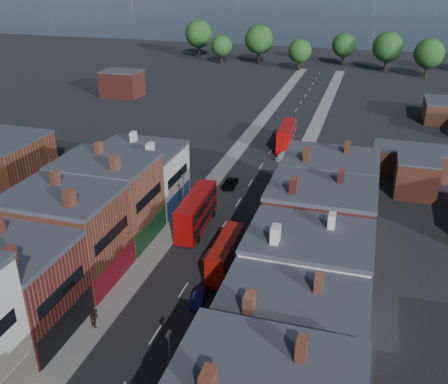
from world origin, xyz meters
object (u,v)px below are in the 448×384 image
Objects in this scene: car_1 at (199,297)px; car_2 at (230,183)px; car_3 at (283,156)px; ped_3 at (235,275)px; bus_2 at (287,136)px; bus_0 at (196,211)px; bus_1 at (226,254)px; ped_1 at (93,318)px.

car_1 is 0.83× the size of car_2.
ped_3 reaches higher than car_3.
car_2 is 2.33× the size of ped_3.
bus_2 is 22.68m from car_2.
car_1 is (5.91, -15.88, -2.11)m from bus_0.
bus_2 is at bearing 90.87° from bus_1.
bus_1 is (6.92, -8.89, -0.46)m from bus_0.
car_1 is at bearing -81.75° from car_2.
bus_1 reaches higher than car_1.
bus_1 reaches higher than ped_3.
bus_0 reaches higher than ped_1.
bus_2 reaches higher than bus_1.
ped_1 is at bearing -100.43° from bus_2.
bus_0 is 23.17m from ped_1.
bus_2 is 2.94× the size of car_1.
car_3 reaches higher than car_2.
car_3 is (-0.35, 39.33, -1.62)m from bus_1.
bus_0 is 37.52m from bus_2.
car_2 is (-6.43, 24.01, -1.63)m from bus_1.
car_2 is at bearing -105.96° from bus_2.
bus_0 is 6.08× the size of ped_1.
ped_1 is at bearing -125.82° from bus_1.
car_2 is (-5.41, 31.00, 0.01)m from car_1.
car_1 is at bearing -83.30° from car_3.
car_2 is (-5.54, -21.91, -1.94)m from bus_2.
ped_1 is (-10.03, -14.02, -1.17)m from bus_1.
bus_0 is 15.27m from car_2.
ped_3 is at bearing -88.57° from bus_2.
bus_1 is at bearing 75.76° from car_1.
ped_1 is at bearing -97.06° from car_2.
bus_0 is 2.67× the size of car_3.
car_3 is at bearing 83.23° from car_1.
car_3 is (6.08, 15.32, 0.01)m from car_2.
bus_0 reaches higher than bus_2.
bus_1 is 0.88× the size of bus_2.
bus_2 is (-0.89, 45.92, 0.31)m from bus_1.
bus_1 is at bearing -54.21° from bus_0.
ped_3 is (2.15, -41.64, 0.46)m from car_3.
car_3 is (6.57, 30.44, -2.09)m from bus_0.
bus_0 is 17.07m from car_1.
car_2 is at bearing 24.55° from ped_3.
car_1 is at bearing -91.90° from bus_2.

